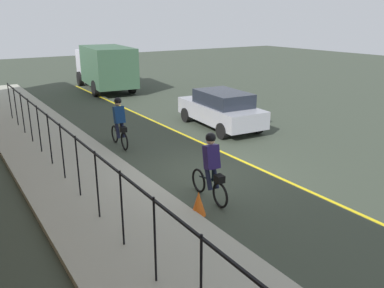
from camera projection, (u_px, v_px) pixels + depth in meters
ground_plane at (208, 174)px, 11.98m from camera, size 80.00×80.00×0.00m
lane_line_centre at (248, 164)px, 12.81m from camera, size 36.00×0.12×0.01m
sidewalk at (100, 198)px, 10.19m from camera, size 40.00×3.20×0.15m
iron_fence at (68, 146)px, 10.41m from camera, size 17.96×0.04×1.60m
cyclist_lead at (119, 123)px, 14.21m from camera, size 1.71×0.38×1.83m
cyclist_follow at (211, 168)px, 9.98m from camera, size 1.71×0.38×1.83m
patrol_sedan at (221, 109)px, 16.73m from camera, size 4.53×2.19×1.58m
box_truck_background at (105, 66)px, 25.14m from camera, size 6.92×3.12×2.78m
traffic_cone_near at (199, 203)px, 9.42m from camera, size 0.36×0.36×0.61m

